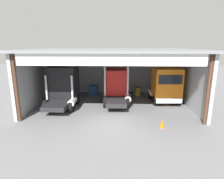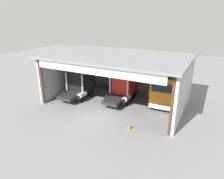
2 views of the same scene
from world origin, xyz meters
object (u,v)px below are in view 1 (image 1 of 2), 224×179
(truck_orange_right_bay, at_px, (165,85))
(truck_red_yard_outside, at_px, (116,85))
(truck_black_center_right_bay, at_px, (63,86))
(tool_cart, at_px, (93,90))
(traffic_cone, at_px, (162,123))
(oil_drum, at_px, (138,92))

(truck_orange_right_bay, bearing_deg, truck_red_yard_outside, -3.17)
(truck_red_yard_outside, bearing_deg, truck_black_center_right_bay, -164.32)
(tool_cart, bearing_deg, truck_red_yard_outside, -46.33)
(truck_black_center_right_bay, xyz_separation_m, truck_red_yard_outside, (4.78, 1.47, -0.19))
(truck_red_yard_outside, xyz_separation_m, traffic_cone, (3.24, -5.59, -1.42))
(oil_drum, height_order, tool_cart, tool_cart)
(truck_red_yard_outside, relative_size, oil_drum, 5.61)
(truck_red_yard_outside, bearing_deg, tool_cart, 132.28)
(oil_drum, bearing_deg, truck_orange_right_bay, -48.43)
(tool_cart, xyz_separation_m, traffic_cone, (5.92, -8.40, -0.22))
(traffic_cone, bearing_deg, oil_drum, 96.38)
(truck_orange_right_bay, height_order, oil_drum, truck_orange_right_bay)
(tool_cart, relative_size, traffic_cone, 1.79)
(truck_black_center_right_bay, height_order, truck_red_yard_outside, truck_red_yard_outside)
(truck_red_yard_outside, relative_size, traffic_cone, 9.07)
(truck_red_yard_outside, distance_m, oil_drum, 3.69)
(truck_red_yard_outside, xyz_separation_m, tool_cart, (-2.68, 2.81, -1.20))
(truck_black_center_right_bay, xyz_separation_m, traffic_cone, (8.02, -4.13, -1.61))
(truck_black_center_right_bay, relative_size, traffic_cone, 7.88)
(tool_cart, bearing_deg, oil_drum, -2.53)
(truck_red_yard_outside, relative_size, tool_cart, 5.08)
(truck_orange_right_bay, xyz_separation_m, oil_drum, (-2.33, 2.62, -1.36))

